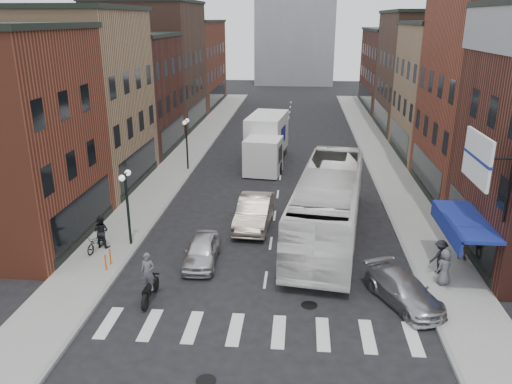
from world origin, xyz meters
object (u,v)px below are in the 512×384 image
bike_rack (108,260)px  ped_right_c (445,267)px  streetlamp_near (127,195)px  ped_left_solo (101,231)px  motorcycle_rider (149,279)px  curb_car (404,291)px  sedan_left_far (254,212)px  ped_right_a (440,257)px  sedan_left_near (202,250)px  parked_bicycle (96,242)px  box_truck (266,141)px  transit_bus (328,204)px  billboard_sign (479,160)px  streetlamp_far (186,135)px  ped_right_b (464,242)px

bike_rack → ped_right_c: (15.61, -0.20, 0.44)m
streetlamp_near → ped_left_solo: bearing=-159.2°
motorcycle_rider → curb_car: size_ratio=0.53×
sedan_left_far → ped_right_a: 10.56m
curb_car → bike_rack: bearing=147.0°
sedan_left_near → ped_right_c: ped_right_c is taller
curb_car → parked_bicycle: bearing=141.1°
sedan_left_near → ped_right_a: size_ratio=2.39×
box_truck → transit_bus: bearing=-65.6°
motorcycle_rider → ped_left_solo: (-3.94, 4.72, -0.03)m
billboard_sign → box_truck: bearing=116.5°
billboard_sign → sedan_left_far: billboard_sign is taller
billboard_sign → transit_bus: 9.08m
streetlamp_far → transit_bus: size_ratio=0.30×
motorcycle_rider → transit_bus: size_ratio=0.17×
bike_rack → parked_bicycle: (-1.27, 1.75, 0.04)m
bike_rack → transit_bus: 11.87m
box_truck → billboard_sign: bearing=-56.5°
streetlamp_far → billboard_sign: bearing=-47.6°
streetlamp_far → box_truck: size_ratio=0.44×
streetlamp_near → streetlamp_far: (0.00, 14.00, 0.00)m
streetlamp_near → ped_right_b: 17.10m
sedan_left_far → ped_right_b: 11.31m
sedan_left_near → ped_right_a: 11.36m
motorcycle_rider → parked_bicycle: (-4.06, 4.28, -0.46)m
curb_car → ped_right_c: bearing=12.4°
curb_car → transit_bus: bearing=87.7°
bike_rack → transit_bus: (10.66, 5.04, 1.35)m
box_truck → ped_right_c: size_ratio=5.50×
transit_bus → streetlamp_far: bearing=139.8°
ped_left_solo → ped_right_b: size_ratio=0.96×
sedan_left_far → ped_right_a: (9.20, -5.19, 0.11)m
billboard_sign → ped_right_b: billboard_sign is taller
streetlamp_far → transit_bus: streetlamp_far is taller
ped_left_solo → ped_right_c: size_ratio=1.04×
box_truck → ped_right_a: 20.57m
bike_rack → ped_right_b: bearing=8.0°
box_truck → streetlamp_near: bearing=-103.2°
ped_right_c → curb_car: bearing=6.2°
motorcycle_rider → sedan_left_far: (3.70, 8.61, -0.19)m
box_truck → sedan_left_near: (-1.91, -17.99, -1.27)m
ped_right_c → billboard_sign: bearing=102.2°
streetlamp_far → sedan_left_far: size_ratio=0.79×
box_truck → ped_left_solo: (-7.40, -16.95, -0.91)m
billboard_sign → ped_right_b: size_ratio=2.02×
ped_left_solo → ped_right_c: bearing=-178.8°
bike_rack → ped_left_solo: (-1.15, 2.19, 0.48)m
bike_rack → transit_bus: transit_bus is taller
ped_left_solo → parked_bicycle: bearing=84.2°
parked_bicycle → ped_right_b: 18.49m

